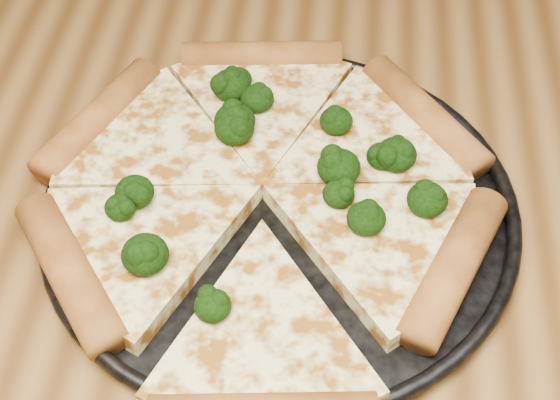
{
  "coord_description": "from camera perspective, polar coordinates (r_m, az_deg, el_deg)",
  "views": [
    {
      "loc": [
        0.05,
        -0.27,
        1.2
      ],
      "look_at": [
        0.01,
        0.11,
        0.77
      ],
      "focal_mm": 53.07,
      "sensor_mm": 36.0,
      "label": 1
    }
  ],
  "objects": [
    {
      "name": "pizza_pan",
      "position": [
        0.59,
        0.0,
        -0.54
      ],
      "size": [
        0.34,
        0.34,
        0.02
      ],
      "color": "black",
      "rests_on": "dining_table"
    },
    {
      "name": "broccoli_florets",
      "position": [
        0.59,
        -0.1,
        2.71
      ],
      "size": [
        0.23,
        0.24,
        0.02
      ],
      "color": "black",
      "rests_on": "pizza"
    },
    {
      "name": "pizza",
      "position": [
        0.58,
        -1.24,
        0.51
      ],
      "size": [
        0.34,
        0.36,
        0.03
      ],
      "rotation": [
        0.0,
        0.0,
        0.11
      ],
      "color": "#FEF09B",
      "rests_on": "pizza_pan"
    }
  ]
}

